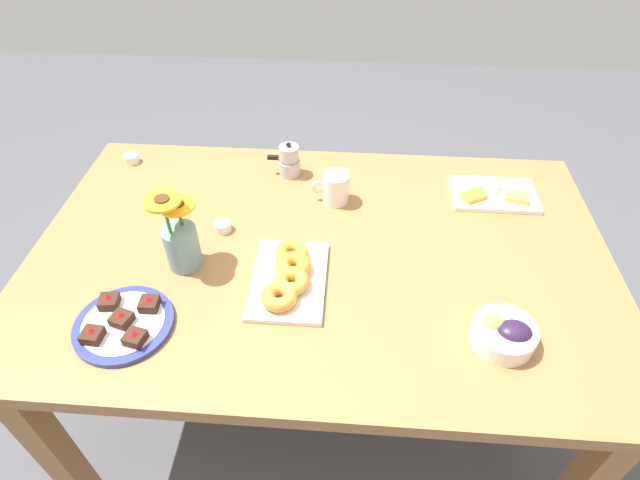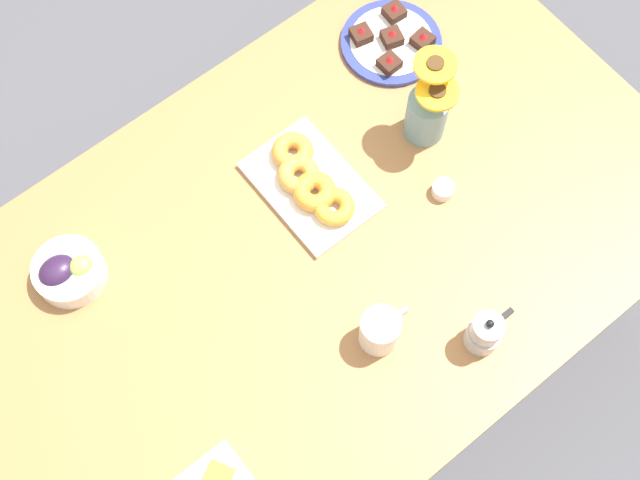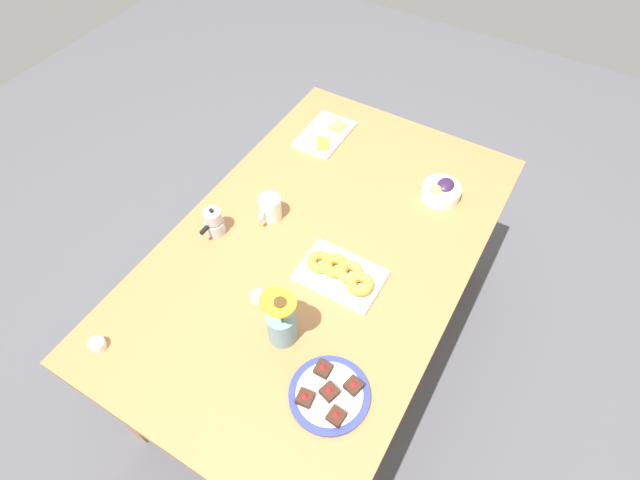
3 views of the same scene
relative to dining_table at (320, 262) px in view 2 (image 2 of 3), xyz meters
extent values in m
plane|color=#4C4C51|center=(0.00, 0.00, -0.65)|extent=(6.00, 6.00, 0.00)
cube|color=#9E6B3D|center=(0.00, 0.00, 0.07)|extent=(1.60, 1.00, 0.04)
cube|color=#9E6B3D|center=(0.72, 0.42, -0.30)|extent=(0.07, 0.07, 0.70)
cylinder|color=white|center=(-0.03, -0.23, 0.13)|extent=(0.08, 0.08, 0.10)
cylinder|color=brown|center=(-0.03, -0.23, 0.18)|extent=(0.07, 0.07, 0.00)
torus|color=white|center=(0.02, -0.23, 0.13)|extent=(0.05, 0.01, 0.05)
cylinder|color=white|center=(-0.44, 0.27, 0.11)|extent=(0.15, 0.15, 0.05)
ellipsoid|color=#2D1938|center=(-0.46, 0.28, 0.13)|extent=(0.08, 0.07, 0.04)
ellipsoid|color=#9EC14C|center=(-0.42, 0.26, 0.13)|extent=(0.05, 0.04, 0.04)
cube|color=white|center=(0.07, 0.12, 0.09)|extent=(0.19, 0.28, 0.01)
torus|color=gold|center=(0.07, 0.04, 0.12)|extent=(0.12, 0.12, 0.03)
torus|color=orange|center=(0.06, 0.10, 0.12)|extent=(0.10, 0.10, 0.04)
torus|color=gold|center=(0.06, 0.15, 0.12)|extent=(0.11, 0.11, 0.04)
torus|color=orange|center=(0.09, 0.20, 0.12)|extent=(0.12, 0.12, 0.04)
cylinder|color=white|center=(0.29, -0.06, 0.10)|extent=(0.05, 0.05, 0.03)
cylinder|color=#C68923|center=(0.29, -0.06, 0.11)|extent=(0.04, 0.04, 0.01)
cylinder|color=navy|center=(0.45, 0.29, 0.09)|extent=(0.23, 0.23, 0.01)
cylinder|color=white|center=(0.45, 0.29, 0.09)|extent=(0.19, 0.19, 0.01)
cube|color=#381E14|center=(0.40, 0.34, 0.11)|extent=(0.05, 0.05, 0.02)
cone|color=red|center=(0.40, 0.34, 0.13)|extent=(0.02, 0.02, 0.01)
cube|color=#381E14|center=(0.50, 0.34, 0.11)|extent=(0.05, 0.05, 0.02)
cone|color=red|center=(0.50, 0.34, 0.13)|extent=(0.02, 0.02, 0.01)
cube|color=#381E14|center=(0.40, 0.24, 0.11)|extent=(0.05, 0.05, 0.02)
cone|color=red|center=(0.40, 0.24, 0.13)|extent=(0.02, 0.02, 0.01)
cube|color=#381E14|center=(0.50, 0.24, 0.11)|extent=(0.05, 0.05, 0.02)
cone|color=red|center=(0.50, 0.24, 0.13)|extent=(0.02, 0.02, 0.01)
cube|color=#381E14|center=(0.45, 0.29, 0.11)|extent=(0.05, 0.05, 0.02)
cone|color=red|center=(0.45, 0.29, 0.13)|extent=(0.02, 0.02, 0.01)
cylinder|color=#6B939E|center=(0.36, 0.08, 0.15)|extent=(0.09, 0.09, 0.12)
cylinder|color=#3D702D|center=(0.37, 0.09, 0.26)|extent=(0.01, 0.01, 0.10)
cylinder|color=yellow|center=(0.37, 0.09, 0.31)|extent=(0.09, 0.09, 0.01)
cylinder|color=#472D14|center=(0.37, 0.09, 0.32)|extent=(0.04, 0.04, 0.01)
cylinder|color=#3D702D|center=(0.35, 0.06, 0.24)|extent=(0.01, 0.01, 0.06)
cylinder|color=yellow|center=(0.35, 0.06, 0.27)|extent=(0.09, 0.09, 0.01)
cylinder|color=#472D14|center=(0.35, 0.06, 0.28)|extent=(0.04, 0.04, 0.01)
cylinder|color=#B7B7BC|center=(0.13, -0.36, 0.11)|extent=(0.07, 0.07, 0.05)
cylinder|color=#B7B7BC|center=(0.13, -0.36, 0.14)|extent=(0.05, 0.05, 0.01)
cylinder|color=#B7B7BC|center=(0.13, -0.36, 0.17)|extent=(0.06, 0.06, 0.04)
sphere|color=black|center=(0.13, -0.36, 0.20)|extent=(0.02, 0.02, 0.02)
cube|color=black|center=(0.18, -0.36, 0.15)|extent=(0.04, 0.01, 0.01)
camera|label=1|loc=(-0.07, 0.99, 1.05)|focal=28.00mm
camera|label=2|loc=(-0.44, -0.55, 1.82)|focal=50.00mm
camera|label=3|loc=(0.91, 0.54, 1.48)|focal=28.00mm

